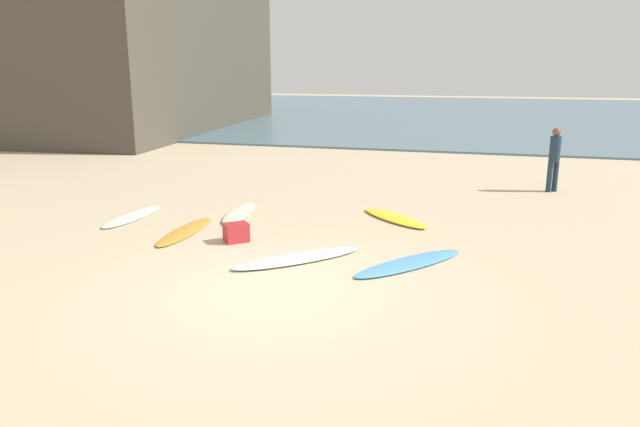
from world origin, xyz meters
TOP-DOWN VIEW (x-y plane):
  - ground_plane at (0.00, 0.00)m, footprint 120.00×120.00m
  - ocean_water at (0.00, 35.33)m, footprint 120.00×40.00m
  - surfboard_0 at (-0.09, 1.45)m, footprint 2.15×2.15m
  - surfboard_1 at (-4.53, 3.28)m, footprint 0.57×2.12m
  - surfboard_2 at (1.82, 1.73)m, footprint 1.92×2.26m
  - surfboard_3 at (-2.81, 2.50)m, footprint 0.58×2.25m
  - surfboard_4 at (-2.35, 4.18)m, footprint 0.81×2.15m
  - surfboard_5 at (1.11, 4.68)m, footprint 1.88×1.81m
  - beachgoer_near at (4.69, 8.80)m, footprint 0.39×0.39m
  - beach_cooler at (-1.56, 2.20)m, footprint 0.55×0.54m

SIDE VIEW (x-z plane):
  - ground_plane at x=0.00m, z-range 0.00..0.00m
  - surfboard_3 at x=-2.81m, z-range 0.00..0.06m
  - surfboard_2 at x=1.82m, z-range 0.00..0.06m
  - surfboard_1 at x=-4.53m, z-range 0.00..0.06m
  - ocean_water at x=0.00m, z-range 0.00..0.08m
  - surfboard_5 at x=1.11m, z-range 0.00..0.08m
  - surfboard_0 at x=-0.09m, z-range 0.00..0.08m
  - surfboard_4 at x=-2.35m, z-range 0.00..0.09m
  - beach_cooler at x=-1.56m, z-range 0.00..0.36m
  - beachgoer_near at x=4.69m, z-range 0.10..1.80m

